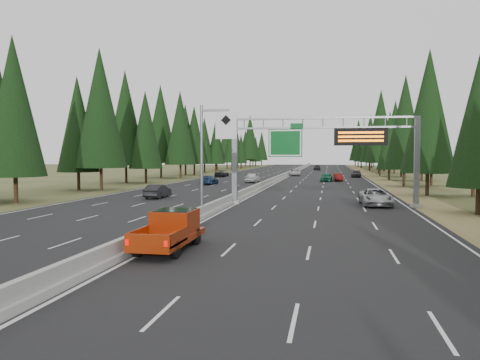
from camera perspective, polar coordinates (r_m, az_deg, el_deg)
name	(u,v)px	position (r m, az deg, el deg)	size (l,w,h in m)	color
road	(281,179)	(87.52, 5.03, 0.11)	(32.00, 260.00, 0.08)	black
shoulder_right	(380,180)	(87.52, 16.70, -0.01)	(3.60, 260.00, 0.06)	olive
shoulder_left	(189,178)	(91.08, -6.18, 0.21)	(3.60, 260.00, 0.06)	#3D4721
median_barrier	(281,177)	(87.51, 5.03, 0.36)	(0.70, 260.00, 0.85)	gray
sign_gantry	(330,147)	(41.84, 10.92, 3.99)	(16.75, 0.98, 7.80)	slate
hov_sign_pole	(209,153)	(32.99, -3.74, 3.35)	(2.80, 0.50, 8.00)	slate
tree_row_right	(410,126)	(81.93, 20.02, 6.20)	(12.36, 239.68, 19.00)	black
tree_row_left	(150,128)	(83.12, -10.96, 6.26)	(11.48, 239.45, 18.95)	black
silver_minivan	(376,197)	(42.99, 16.20, -2.03)	(2.49, 5.40, 1.50)	#A2A3A7
red_pickup	(172,227)	(22.80, -8.26, -5.73)	(2.00, 5.59, 1.82)	black
car_ahead_green	(327,177)	(80.22, 10.51, 0.37)	(1.77, 4.41, 1.50)	#155C39
car_ahead_dkred	(338,177)	(81.49, 11.86, 0.32)	(1.38, 3.95, 1.30)	#63110E
car_ahead_dkgrey	(356,174)	(96.14, 13.99, 0.73)	(1.91, 4.69, 1.36)	black
car_ahead_white	(295,172)	(101.52, 6.70, 0.96)	(2.47, 5.36, 1.49)	#B5B5B5
car_ahead_far	(317,167)	(138.52, 9.37, 1.53)	(1.94, 4.83, 1.65)	black
car_onc_near	(158,191)	(49.32, -9.99, -1.35)	(1.51, 4.32, 1.42)	black
car_onc_blue	(209,180)	(70.95, -3.78, 0.01)	(1.92, 4.73, 1.37)	navy
car_onc_white	(253,178)	(76.07, 1.57, 0.30)	(1.87, 4.65, 1.58)	silver
car_onc_far	(222,174)	(95.72, -2.22, 0.78)	(2.11, 4.57, 1.27)	black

